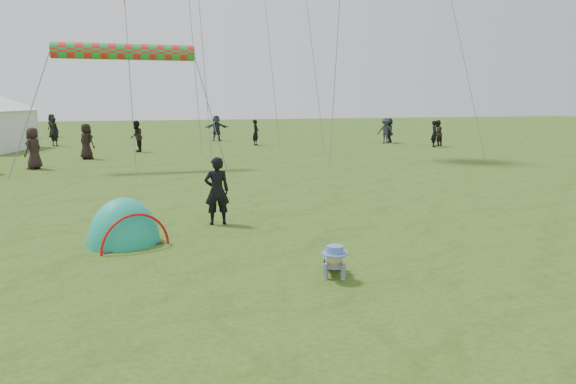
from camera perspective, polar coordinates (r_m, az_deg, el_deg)
name	(u,v)px	position (r m, az deg, el deg)	size (l,w,h in m)	color
ground	(327,269)	(9.62, 3.96, -7.85)	(140.00, 140.00, 0.00)	#205A13
crawling_toddler	(334,259)	(9.17, 4.70, -6.81)	(0.54, 0.77, 0.59)	black
popup_tent	(124,244)	(11.67, -16.28, -5.10)	(1.45, 1.19, 1.88)	#11A593
standing_adult	(217,191)	(12.90, -7.24, 0.12)	(0.57, 0.37, 1.56)	black
crowd_person_0	(54,132)	(37.27, -22.64, 5.67)	(0.64, 0.42, 1.76)	black
crowd_person_1	(437,133)	(35.54, 14.92, 5.80)	(0.77, 0.60, 1.59)	black
crowd_person_2	(32,127)	(45.36, -24.54, 5.99)	(0.94, 0.39, 1.60)	#27333B
crowd_person_3	(385,131)	(37.04, 9.87, 6.16)	(1.07, 0.61, 1.65)	#2E2E37
crowd_person_4	(33,148)	(25.27, -24.46, 4.06)	(0.84, 0.54, 1.71)	black
crowd_person_5	(217,128)	(39.20, -7.26, 6.46)	(1.62, 0.52, 1.74)	#262C3C
crowd_person_6	(256,132)	(35.08, -3.29, 6.06)	(0.58, 0.38, 1.60)	black
crowd_person_7	(136,136)	(31.59, -15.16, 5.48)	(0.83, 0.65, 1.71)	black
crowd_person_10	(87,141)	(28.52, -19.79, 4.86)	(0.83, 0.54, 1.71)	black
crowd_person_11	(389,130)	(37.73, 10.24, 6.18)	(1.50, 0.48, 1.62)	#222934
crowd_person_12	(434,134)	(34.76, 14.65, 5.72)	(0.58, 0.38, 1.58)	black
crowd_person_16	(52,126)	(46.05, -22.84, 6.23)	(0.85, 0.55, 1.74)	black
rainbow_tube_kite	(125,52)	(23.99, -16.27, 13.52)	(0.64, 0.64, 5.51)	red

